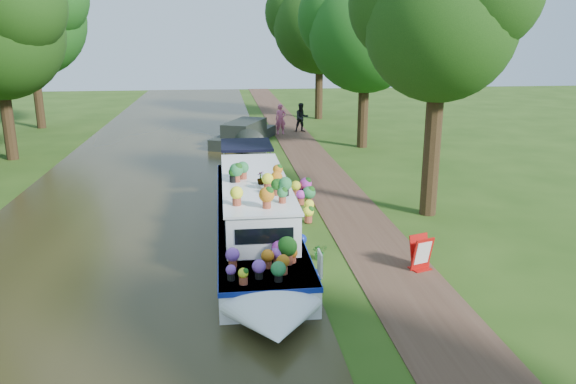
{
  "coord_description": "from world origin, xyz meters",
  "views": [
    {
      "loc": [
        -3.19,
        -14.72,
        5.96
      ],
      "look_at": [
        -1.2,
        1.76,
        1.3
      ],
      "focal_mm": 35.0,
      "sensor_mm": 36.0,
      "label": 1
    }
  ],
  "objects_px": {
    "plant_boat": "(255,213)",
    "sandwich_board": "(421,254)",
    "pedestrian_dark": "(302,117)",
    "second_boat": "(245,135)",
    "pedestrian_pink": "(281,119)"
  },
  "relations": [
    {
      "from": "plant_boat",
      "to": "pedestrian_dark",
      "type": "distance_m",
      "value": 19.48
    },
    {
      "from": "sandwich_board",
      "to": "second_boat",
      "type": "bearing_deg",
      "value": 82.83
    },
    {
      "from": "pedestrian_pink",
      "to": "plant_boat",
      "type": "bearing_deg",
      "value": -102.61
    },
    {
      "from": "sandwich_board",
      "to": "pedestrian_pink",
      "type": "xyz_separation_m",
      "value": [
        -1.39,
        21.18,
        0.51
      ]
    },
    {
      "from": "sandwich_board",
      "to": "pedestrian_dark",
      "type": "height_order",
      "value": "pedestrian_dark"
    },
    {
      "from": "plant_boat",
      "to": "sandwich_board",
      "type": "height_order",
      "value": "plant_boat"
    },
    {
      "from": "plant_boat",
      "to": "pedestrian_dark",
      "type": "relative_size",
      "value": 7.47
    },
    {
      "from": "second_boat",
      "to": "plant_boat",
      "type": "bearing_deg",
      "value": -68.29
    },
    {
      "from": "second_boat",
      "to": "sandwich_board",
      "type": "bearing_deg",
      "value": -55.25
    },
    {
      "from": "second_boat",
      "to": "pedestrian_pink",
      "type": "height_order",
      "value": "pedestrian_pink"
    },
    {
      "from": "plant_boat",
      "to": "pedestrian_dark",
      "type": "height_order",
      "value": "plant_boat"
    },
    {
      "from": "plant_boat",
      "to": "pedestrian_pink",
      "type": "height_order",
      "value": "plant_boat"
    },
    {
      "from": "pedestrian_pink",
      "to": "pedestrian_dark",
      "type": "distance_m",
      "value": 1.55
    },
    {
      "from": "sandwich_board",
      "to": "pedestrian_pink",
      "type": "height_order",
      "value": "pedestrian_pink"
    },
    {
      "from": "pedestrian_pink",
      "to": "sandwich_board",
      "type": "bearing_deg",
      "value": -90.34
    }
  ]
}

